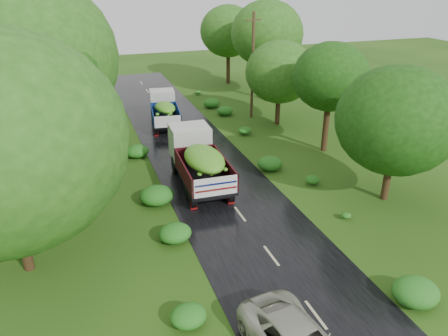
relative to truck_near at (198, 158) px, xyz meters
name	(u,v)px	position (x,y,z in m)	size (l,w,h in m)	color
ground	(316,315)	(1.02, -12.44, -1.69)	(120.00, 120.00, 0.00)	#1E400D
road	(262,244)	(1.02, -7.44, -1.68)	(6.50, 80.00, 0.02)	black
road_lines	(254,233)	(1.02, -6.44, -1.66)	(0.12, 69.60, 0.00)	#BFB78C
truck_near	(198,158)	(0.00, 0.00, 0.00)	(2.76, 7.18, 2.98)	black
truck_far	(164,109)	(0.41, 11.63, -0.25)	(2.89, 6.26, 2.54)	black
utility_pole	(253,65)	(8.17, 11.23, 2.93)	(1.53, 0.59, 8.96)	#382616
trees_left	(30,61)	(-9.02, 8.84, 4.79)	(6.60, 34.23, 9.05)	black
trees_right	(285,58)	(10.38, 9.70, 3.68)	(5.99, 33.25, 8.14)	black
shrubs	(207,166)	(1.02, 1.56, -1.34)	(11.90, 44.00, 0.70)	#1B6718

